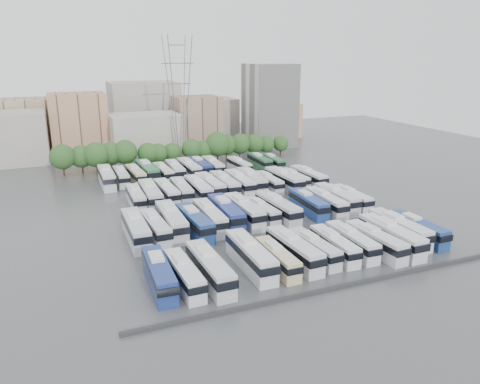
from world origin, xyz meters
name	(u,v)px	position (x,y,z in m)	size (l,w,h in m)	color
ground	(241,212)	(0.00, 0.00, 0.00)	(220.00, 220.00, 0.00)	#424447
parapet	(339,287)	(0.00, -33.00, 0.25)	(56.00, 0.50, 0.50)	#2D2D30
tree_line	(172,150)	(-2.56, 42.06, 4.46)	(65.92, 7.97, 8.55)	black
city_buildings	(133,123)	(-7.46, 71.86, 7.87)	(102.00, 35.00, 20.00)	#9E998E
apartment_tower	(270,106)	(34.00, 58.00, 13.00)	(14.00, 14.00, 26.00)	silver
electricity_pylon	(179,93)	(2.00, 50.00, 18.66)	(9.00, 6.91, 33.83)	slate
bus_r0_s0	(159,274)	(-21.39, -23.50, 1.90)	(3.27, 12.47, 3.88)	navy
bus_r0_s1	(184,274)	(-18.36, -24.64, 1.76)	(2.77, 11.50, 3.59)	silver
bus_r0_s2	(210,268)	(-14.84, -24.69, 2.00)	(3.02, 13.02, 4.07)	silver
bus_r0_s4	(250,255)	(-8.26, -23.16, 2.04)	(3.13, 13.30, 4.16)	silver
bus_r0_s5	(277,258)	(-4.81, -24.69, 1.67)	(2.52, 10.87, 3.40)	beige
bus_r0_s6	(294,250)	(-1.55, -23.56, 1.96)	(3.24, 12.79, 3.98)	silver
bus_r0_s7	(314,248)	(1.80, -23.67, 1.71)	(2.94, 11.22, 3.49)	silver
bus_r0_s8	(334,245)	(5.16, -23.87, 1.72)	(2.80, 11.24, 3.50)	silver
bus_r0_s9	(352,241)	(8.36, -23.76, 1.78)	(2.75, 11.60, 3.63)	silver
bus_r0_s10	(375,241)	(11.55, -25.28, 1.86)	(3.17, 12.19, 3.79)	silver
bus_r0_s11	(391,236)	(14.89, -24.86, 2.04)	(2.91, 13.25, 4.16)	silver
bus_r0_s12	(399,229)	(18.21, -22.76, 1.99)	(2.82, 12.92, 4.05)	silver
bus_r0_s13	(417,229)	(21.26, -23.61, 1.83)	(2.91, 11.94, 3.72)	navy
bus_r1_s0	(136,229)	(-21.28, -6.73, 2.05)	(3.09, 13.34, 4.17)	silver
bus_r1_s1	(155,227)	(-18.15, -6.70, 1.85)	(3.11, 12.12, 3.77)	silver
bus_r1_s2	(171,221)	(-15.02, -5.20, 2.10)	(3.36, 13.69, 4.27)	silver
bus_r1_s3	(194,222)	(-11.57, -7.09, 1.99)	(3.42, 13.03, 4.05)	navy
bus_r1_s4	(210,217)	(-8.29, -5.59, 1.96)	(3.10, 12.82, 4.00)	silver
bus_r1_s5	(226,212)	(-4.98, -4.79, 2.09)	(3.53, 13.68, 4.26)	navy
bus_r1_s6	(244,211)	(-1.60, -4.94, 2.04)	(3.15, 13.29, 4.15)	silver
bus_r1_s7	(261,211)	(1.72, -5.36, 1.68)	(2.94, 11.04, 3.43)	silver
bus_r1_s8	(278,208)	(4.77, -5.87, 2.03)	(3.47, 13.27, 4.13)	silver
bus_r1_s10	(308,203)	(11.56, -5.30, 1.88)	(3.20, 12.29, 3.82)	navy
bus_r1_s11	(326,202)	(14.95, -6.05, 1.91)	(2.99, 12.48, 3.90)	silver
bus_r1_s12	(336,198)	(18.19, -4.79, 1.98)	(2.84, 12.85, 4.03)	silver
bus_r1_s13	(351,198)	(21.41, -5.20, 1.76)	(2.50, 11.43, 3.58)	silver
bus_r2_s1	(136,198)	(-17.98, 11.23, 1.79)	(2.86, 11.68, 3.64)	silver
bus_r2_s2	(151,195)	(-15.07, 11.22, 2.07)	(3.45, 13.53, 4.21)	silver
bus_r2_s3	(167,192)	(-11.49, 12.33, 1.88)	(2.89, 12.26, 3.83)	silver
bus_r2_s4	(182,190)	(-8.22, 12.54, 1.84)	(3.16, 12.03, 3.74)	silver
bus_r2_s5	(198,189)	(-4.87, 11.71, 1.99)	(3.02, 12.95, 4.05)	silver
bus_r2_s6	(210,186)	(-1.76, 13.23, 1.98)	(3.12, 12.89, 4.02)	silver
bus_r2_s7	(225,184)	(1.44, 12.86, 2.02)	(3.09, 13.14, 4.11)	silver
bus_r2_s8	(240,183)	(4.99, 12.89, 2.01)	(3.24, 13.13, 4.10)	white
bus_r2_s9	(251,180)	(8.02, 13.38, 2.05)	(3.59, 13.44, 4.17)	silver
bus_r2_s10	(269,182)	(11.53, 11.80, 1.70)	(2.46, 11.08, 3.47)	silver
bus_r2_s11	(284,180)	(15.00, 11.10, 2.07)	(3.44, 13.55, 4.22)	silver
bus_r2_s12	(294,179)	(18.16, 12.29, 1.70)	(2.69, 11.11, 3.47)	silver
bus_r2_s13	(308,177)	(21.62, 11.75, 1.91)	(3.15, 12.48, 3.89)	silver
bus_r3_s0	(107,177)	(-21.42, 28.97, 2.01)	(3.00, 13.11, 4.10)	silver
bus_r3_s1	(121,176)	(-18.10, 29.17, 1.76)	(2.61, 11.45, 3.59)	silver
bus_r3_s2	(136,175)	(-14.74, 29.18, 1.82)	(3.19, 11.93, 3.71)	beige
bus_r3_s3	(147,171)	(-11.74, 30.73, 2.09)	(3.56, 13.66, 4.25)	#307045
bus_r3_s4	(163,172)	(-8.20, 29.08, 1.78)	(2.95, 11.62, 3.62)	silver
bus_r3_s5	(175,170)	(-5.05, 29.84, 1.89)	(3.18, 12.34, 3.84)	silver
bus_r3_s6	(189,168)	(-1.50, 29.87, 1.97)	(3.00, 12.84, 4.01)	silver
bus_r3_s7	(200,167)	(1.48, 30.59, 1.97)	(2.99, 12.83, 4.01)	navy
bus_r3_s8	(213,166)	(4.84, 30.23, 1.88)	(3.05, 12.29, 3.83)	silver
bus_r3_s10	(239,165)	(11.64, 29.30, 1.68)	(2.83, 10.97, 3.41)	silver
bus_r3_s12	(260,161)	(18.12, 30.94, 1.78)	(2.71, 11.59, 3.62)	#2C683C
bus_r3_s13	(273,162)	(21.43, 29.86, 1.67)	(2.66, 10.93, 3.41)	#307043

